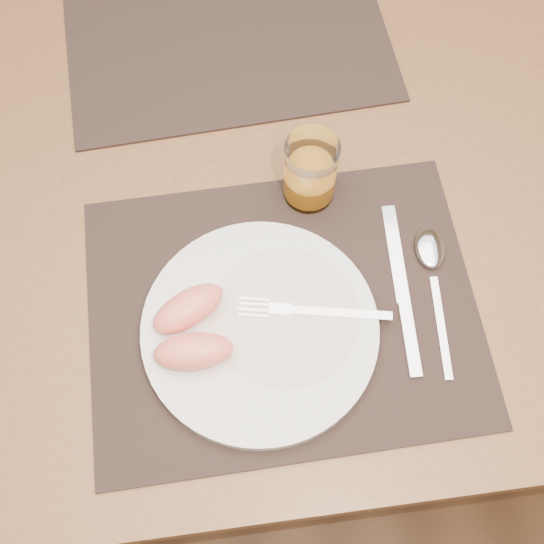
{
  "coord_description": "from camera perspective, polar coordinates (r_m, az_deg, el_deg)",
  "views": [
    {
      "loc": [
        -0.05,
        -0.5,
        1.49
      ],
      "look_at": [
        -0.01,
        -0.18,
        0.77
      ],
      "focal_mm": 45.0,
      "sensor_mm": 36.0,
      "label": 1
    }
  ],
  "objects": [
    {
      "name": "knife",
      "position": [
        0.81,
        10.96,
        -2.5
      ],
      "size": [
        0.03,
        0.22,
        0.01
      ],
      "color": "silver",
      "rests_on": "placemat_near"
    },
    {
      "name": "plate",
      "position": [
        0.78,
        -1.01,
        -4.82
      ],
      "size": [
        0.27,
        0.27,
        0.02
      ],
      "primitive_type": "cylinder",
      "color": "white",
      "rests_on": "placemat_near"
    },
    {
      "name": "fork",
      "position": [
        0.78,
        2.46,
        -3.24
      ],
      "size": [
        0.17,
        0.05,
        0.0
      ],
      "color": "silver",
      "rests_on": "plate"
    },
    {
      "name": "grapefruit_wedges",
      "position": [
        0.76,
        -6.81,
        -4.81
      ],
      "size": [
        0.1,
        0.11,
        0.04
      ],
      "color": "#FF8168",
      "rests_on": "plate"
    },
    {
      "name": "spoon",
      "position": [
        0.84,
        13.19,
        1.06
      ],
      "size": [
        0.04,
        0.19,
        0.01
      ],
      "color": "silver",
      "rests_on": "placemat_near"
    },
    {
      "name": "juice_glass",
      "position": [
        0.83,
        3.21,
        8.25
      ],
      "size": [
        0.06,
        0.06,
        0.1
      ],
      "color": "white",
      "rests_on": "placemat_near"
    },
    {
      "name": "plate_dressing",
      "position": [
        0.77,
        1.09,
        -3.64
      ],
      "size": [
        0.17,
        0.17,
        0.0
      ],
      "color": "white",
      "rests_on": "plate"
    },
    {
      "name": "placemat_far",
      "position": [
        1.04,
        -3.92,
        19.77
      ],
      "size": [
        0.47,
        0.37,
        0.0
      ],
      "primitive_type": "cube",
      "rotation": [
        0.0,
        0.0,
        0.05
      ],
      "color": "#2E211D",
      "rests_on": "table"
    },
    {
      "name": "placemat_near",
      "position": [
        0.8,
        0.93,
        -3.19
      ],
      "size": [
        0.46,
        0.36,
        0.0
      ],
      "primitive_type": "cube",
      "rotation": [
        0.0,
        0.0,
        0.02
      ],
      "color": "#2E211D",
      "rests_on": "table"
    },
    {
      "name": "ground",
      "position": [
        1.58,
        -0.43,
        -5.62
      ],
      "size": [
        5.0,
        5.0,
        0.0
      ],
      "primitive_type": "plane",
      "color": "brown",
      "rests_on": "ground"
    },
    {
      "name": "table",
      "position": [
        0.97,
        -0.71,
        7.1
      ],
      "size": [
        1.4,
        0.9,
        0.75
      ],
      "color": "brown",
      "rests_on": "ground"
    }
  ]
}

